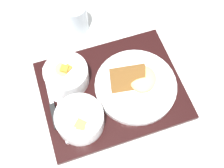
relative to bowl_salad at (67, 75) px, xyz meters
name	(u,v)px	position (x,y,z in m)	size (l,w,h in m)	color
ground_plane	(112,91)	(0.10, -0.07, -0.05)	(4.00, 4.00, 0.00)	silver
serving_tray	(112,90)	(0.10, -0.07, -0.04)	(0.39, 0.32, 0.01)	black
bowl_salad	(67,75)	(0.00, 0.00, 0.00)	(0.12, 0.12, 0.07)	white
bowl_soup	(80,119)	(-0.01, -0.13, 0.00)	(0.12, 0.12, 0.06)	white
plate_main	(136,84)	(0.16, -0.09, -0.02)	(0.22, 0.22, 0.09)	white
knife	(53,108)	(-0.06, -0.06, -0.03)	(0.03, 0.18, 0.01)	silver
spoon	(59,103)	(-0.04, -0.06, -0.03)	(0.04, 0.16, 0.01)	silver
glass_water	(76,19)	(0.08, 0.17, 0.00)	(0.07, 0.07, 0.09)	silver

